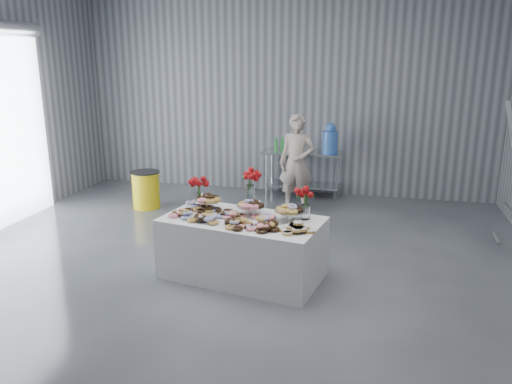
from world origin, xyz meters
TOP-DOWN VIEW (x-y plane):
  - ground at (0.00, 0.00)m, footprint 9.00×9.00m
  - room_walls at (-0.27, 0.07)m, footprint 8.04×9.04m
  - display_table at (0.25, 0.39)m, footprint 2.05×1.32m
  - prep_table at (0.43, 4.10)m, footprint 1.50×0.60m
  - donut_mounds at (0.25, 0.34)m, footprint 1.92×1.11m
  - cake_stand_left at (-0.27, 0.63)m, footprint 0.36×0.36m
  - cake_stand_mid at (0.32, 0.53)m, footprint 0.36×0.36m
  - cake_stand_right at (0.82, 0.44)m, footprint 0.36×0.36m
  - danish_pile at (0.96, 0.11)m, footprint 0.48×0.48m
  - bouquet_left at (-0.44, 0.77)m, footprint 0.26×0.26m
  - bouquet_right at (0.99, 0.56)m, footprint 0.26×0.26m
  - bouquet_center at (0.26, 0.74)m, footprint 0.26×0.26m
  - water_jug at (0.93, 4.10)m, footprint 0.28×0.28m
  - drink_bottles at (0.11, 4.00)m, footprint 0.54×0.08m
  - person at (0.45, 3.28)m, footprint 0.62×0.42m
  - trash_barrel at (-2.18, 2.76)m, footprint 0.52×0.52m

SIDE VIEW (x-z plane):
  - ground at x=0.00m, z-range 0.00..0.00m
  - trash_barrel at x=-2.18m, z-range 0.00..0.67m
  - display_table at x=0.25m, z-range 0.00..0.75m
  - prep_table at x=0.43m, z-range 0.17..1.07m
  - donut_mounds at x=0.25m, z-range 0.75..0.84m
  - danish_pile at x=0.96m, z-range 0.75..0.86m
  - person at x=0.45m, z-range 0.00..1.69m
  - cake_stand_left at x=-0.27m, z-range 0.80..0.98m
  - cake_stand_mid at x=0.32m, z-range 0.80..0.98m
  - cake_stand_right at x=0.82m, z-range 0.80..0.98m
  - drink_bottles at x=0.11m, z-range 0.90..1.17m
  - bouquet_left at x=-0.44m, z-range 0.84..1.26m
  - bouquet_right at x=0.99m, z-range 0.84..1.26m
  - bouquet_center at x=0.26m, z-range 0.84..1.41m
  - water_jug at x=0.93m, z-range 0.87..1.43m
  - room_walls at x=-0.27m, z-range 0.63..4.65m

